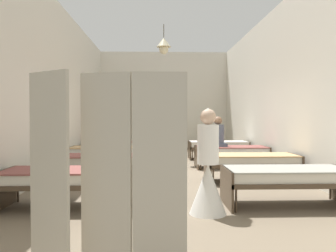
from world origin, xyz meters
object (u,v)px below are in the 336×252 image
bed_left_row_0 (67,178)px  bed_left_row_2 (106,152)px  potted_plant (171,134)px  bed_right_row_2 (231,151)px  bed_right_row_0 (287,177)px  bed_left_row_1 (92,161)px  nurse_mid_aisle (149,157)px  patient_seated_primary (218,135)px  privacy_screen (105,183)px  bed_right_row_3 (218,145)px  bed_right_row_1 (251,161)px  nurse_near_aisle (208,176)px  bed_left_row_3 (115,146)px

bed_left_row_0 → bed_left_row_2: 3.80m
potted_plant → bed_left_row_2: bearing=-124.3°
bed_left_row_0 → bed_right_row_2: same height
bed_right_row_2 → bed_right_row_0: bearing=-90.0°
bed_left_row_1 → bed_right_row_2: size_ratio=1.00×
bed_right_row_0 → bed_right_row_2: 3.80m
bed_left_row_0 → bed_left_row_2: size_ratio=1.00×
bed_left_row_2 → nurse_mid_aisle: size_ratio=1.28×
nurse_mid_aisle → patient_seated_primary: 2.64m
potted_plant → bed_right_row_0: bearing=-77.2°
bed_left_row_1 → privacy_screen: 4.46m
bed_right_row_3 → potted_plant: potted_plant is taller
bed_left_row_1 → bed_right_row_3: bearing=48.7°
bed_right_row_1 → potted_plant: 4.87m
bed_right_row_2 → bed_right_row_3: bearing=90.0°
bed_left_row_0 → bed_right_row_2: bearing=48.7°
bed_right_row_2 → bed_left_row_0: bearing=-131.3°
bed_right_row_3 → nurse_mid_aisle: nurse_mid_aisle is taller
bed_left_row_0 → nurse_near_aisle: 2.10m
nurse_near_aisle → privacy_screen: privacy_screen is taller
bed_left_row_0 → bed_left_row_1: 1.90m
bed_left_row_0 → bed_right_row_3: (3.34, 5.70, 0.00)m
bed_left_row_0 → bed_left_row_3: 5.70m
nurse_mid_aisle → potted_plant: 4.63m
patient_seated_primary → bed_left_row_1: bearing=-147.0°
bed_left_row_2 → privacy_screen: privacy_screen is taller
nurse_near_aisle → potted_plant: (-0.21, 6.92, 0.26)m
bed_right_row_1 → bed_right_row_2: 1.90m
bed_left_row_1 → patient_seated_primary: size_ratio=2.37×
nurse_near_aisle → bed_left_row_2: bearing=-157.1°
bed_right_row_3 → patient_seated_primary: bearing=-100.7°
potted_plant → nurse_near_aisle: bearing=-88.3°
nurse_near_aisle → patient_seated_primary: size_ratio=1.86×
bed_left_row_2 → nurse_mid_aisle: bearing=-57.2°
bed_left_row_0 → privacy_screen: 2.65m
bed_right_row_0 → bed_left_row_2: size_ratio=1.00×
bed_right_row_3 → nurse_mid_aisle: (-2.15, -3.76, 0.09)m
bed_left_row_0 → bed_right_row_2: 5.06m
bed_left_row_3 → bed_left_row_0: bearing=-90.0°
bed_right_row_1 → bed_right_row_3: size_ratio=1.00×
bed_left_row_0 → nurse_near_aisle: nurse_near_aisle is taller
bed_right_row_0 → bed_right_row_3: (0.00, 5.70, 0.00)m
bed_right_row_2 → bed_right_row_3: size_ratio=1.00×
bed_right_row_1 → bed_right_row_3: bearing=90.0°
privacy_screen → potted_plant: bearing=101.3°
bed_left_row_1 → bed_right_row_1: size_ratio=1.00×
bed_left_row_1 → bed_right_row_1: 3.34m
bed_left_row_3 → bed_right_row_3: same height
bed_right_row_0 → potted_plant: size_ratio=1.47×
bed_left_row_0 → bed_right_row_2: (3.34, 3.80, 0.00)m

